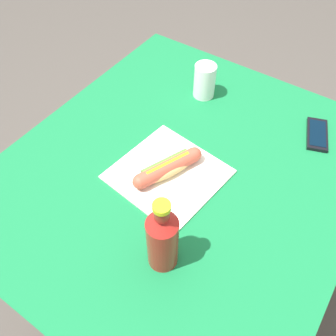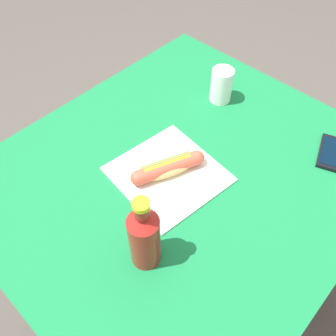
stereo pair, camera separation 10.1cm
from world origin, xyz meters
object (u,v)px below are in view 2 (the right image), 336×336
at_px(soda_bottle, 144,236).
at_px(drinking_cup, 221,85).
at_px(hot_dog, 168,168).
at_px(cell_phone, 330,152).

xyz_separation_m(soda_bottle, drinking_cup, (0.57, 0.23, -0.04)).
bearing_deg(soda_bottle, hot_dog, 31.70).
bearing_deg(hot_dog, drinking_cup, 15.07).
xyz_separation_m(cell_phone, soda_bottle, (-0.60, 0.16, 0.09)).
distance_m(cell_phone, drinking_cup, 0.39).
bearing_deg(drinking_cup, hot_dog, -164.93).
distance_m(hot_dog, drinking_cup, 0.37).
bearing_deg(cell_phone, drinking_cup, 94.17).
height_order(cell_phone, drinking_cup, drinking_cup).
xyz_separation_m(hot_dog, cell_phone, (0.38, -0.29, -0.02)).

